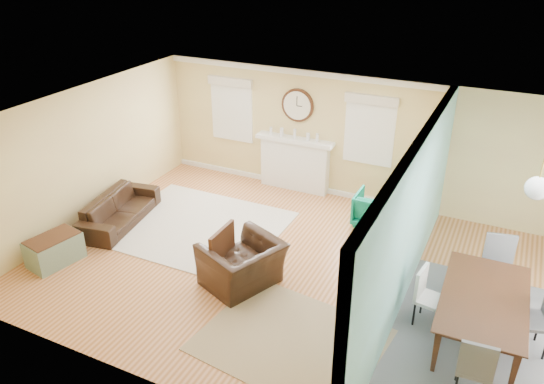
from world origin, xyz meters
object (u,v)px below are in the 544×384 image
Objects in this scene: green_chair at (374,209)px; credenza at (406,221)px; eames_chair at (242,264)px; sofa at (119,209)px; dining_table at (483,318)px.

credenza is (0.69, -0.35, 0.08)m from green_chair.
green_chair is (1.32, 2.79, -0.05)m from eames_chair.
eames_chair is at bearing 65.21° from green_chair.
sofa is at bearing -161.51° from credenza.
dining_table reaches higher than sofa.
credenza is at bearing -81.07° from sofa.
eames_chair is 3.09m from green_chair.
credenza is 0.74× the size of dining_table.
eames_chair is at bearing -129.55° from credenza.
eames_chair is at bearing 93.73° from dining_table.
credenza is at bearing 153.28° from green_chair.
eames_chair is 0.79× the size of credenza.
eames_chair is at bearing -112.98° from sofa.
green_chair is 0.78m from credenza.
dining_table is at bearing 132.64° from green_chair.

